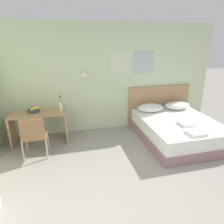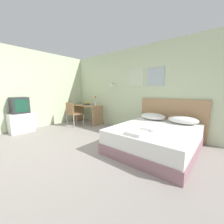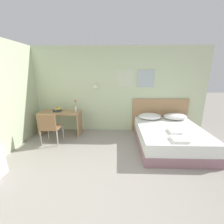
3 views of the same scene
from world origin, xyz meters
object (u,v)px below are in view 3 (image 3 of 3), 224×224
object	(u,v)px
bed	(169,137)
headboard	(159,115)
pillow_right	(175,116)
desk_chair	(50,126)
flower_vase	(76,108)
pillow_left	(150,116)
desk	(60,118)
fruit_bowl	(57,110)
folded_towel_near_foot	(174,131)
folded_towel_mid_bed	(179,139)

from	to	relation	value
bed	headboard	world-z (taller)	headboard
pillow_right	headboard	bearing A→B (deg)	140.65
desk_chair	flower_vase	bearing A→B (deg)	49.34
headboard	pillow_left	world-z (taller)	headboard
bed	desk_chair	size ratio (longest dim) A/B	2.28
pillow_left	desk	world-z (taller)	desk
bed	desk_chair	bearing A→B (deg)	-179.85
bed	flower_vase	distance (m)	2.76
headboard	pillow_left	distance (m)	0.50
fruit_bowl	flower_vase	size ratio (longest dim) A/B	0.78
headboard	pillow_right	xyz separation A→B (m)	(0.38, -0.31, 0.06)
desk	flower_vase	world-z (taller)	flower_vase
bed	pillow_left	size ratio (longest dim) A/B	2.91
pillow_right	folded_towel_near_foot	xyz separation A→B (m)	(-0.38, -1.01, -0.06)
desk_chair	folded_towel_near_foot	bearing A→B (deg)	-5.25
headboard	desk	xyz separation A→B (m)	(-3.12, -0.36, -0.02)
pillow_left	folded_towel_near_foot	xyz separation A→B (m)	(0.38, -1.01, -0.06)
desk	bed	bearing A→B (deg)	-11.99
bed	folded_towel_mid_bed	xyz separation A→B (m)	(-0.07, -0.75, 0.29)
pillow_left	fruit_bowl	bearing A→B (deg)	-179.92
desk	fruit_bowl	distance (m)	0.28
pillow_right	flower_vase	size ratio (longest dim) A/B	1.87
folded_towel_mid_bed	headboard	bearing A→B (deg)	87.79
fruit_bowl	headboard	bearing A→B (deg)	5.64
headboard	fruit_bowl	distance (m)	3.23
desk_chair	flower_vase	size ratio (longest dim) A/B	2.38
headboard	pillow_right	distance (m)	0.50
folded_towel_near_foot	folded_towel_mid_bed	xyz separation A→B (m)	(-0.07, -0.45, 0.00)
bed	pillow_left	distance (m)	0.88
fruit_bowl	flower_vase	xyz separation A→B (m)	(0.60, -0.08, 0.10)
folded_towel_mid_bed	bed	bearing A→B (deg)	84.78
pillow_left	fruit_bowl	distance (m)	2.83
bed	fruit_bowl	bearing A→B (deg)	167.57
folded_towel_mid_bed	pillow_right	bearing A→B (deg)	72.87
bed	flower_vase	bearing A→B (deg)	166.47
bed	folded_towel_near_foot	world-z (taller)	folded_towel_near_foot
folded_towel_mid_bed	flower_vase	world-z (taller)	flower_vase
fruit_bowl	pillow_left	bearing A→B (deg)	0.08
pillow_left	bed	bearing A→B (deg)	-61.79
pillow_right	desk_chair	world-z (taller)	desk_chair
pillow_right	desk_chair	xyz separation A→B (m)	(-3.54, -0.72, -0.08)
folded_towel_near_foot	fruit_bowl	xyz separation A→B (m)	(-3.20, 1.01, 0.24)
bed	folded_towel_mid_bed	bearing A→B (deg)	-95.22
folded_towel_near_foot	flower_vase	distance (m)	2.79
folded_towel_mid_bed	desk_chair	distance (m)	3.18
pillow_right	flower_vase	bearing A→B (deg)	-178.41
folded_towel_mid_bed	desk_chair	world-z (taller)	desk_chair
fruit_bowl	flower_vase	world-z (taller)	flower_vase
pillow_right	fruit_bowl	bearing A→B (deg)	-179.94
desk_chair	fruit_bowl	xyz separation A→B (m)	(-0.05, 0.72, 0.26)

